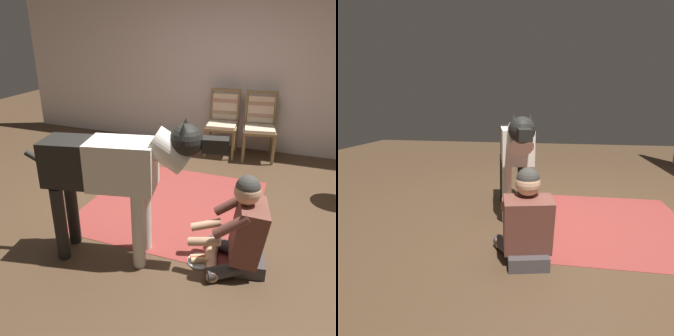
% 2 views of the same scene
% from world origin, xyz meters
% --- Properties ---
extents(ground_plane, '(12.73, 12.73, 0.00)m').
position_xyz_m(ground_plane, '(0.00, 0.00, 0.00)').
color(ground_plane, '#4C3624').
extents(back_wall, '(7.36, 0.10, 2.60)m').
position_xyz_m(back_wall, '(0.00, 2.60, 1.30)').
color(back_wall, silver).
rests_on(back_wall, ground).
extents(area_rug, '(1.85, 1.89, 0.01)m').
position_xyz_m(area_rug, '(-0.04, 0.37, 0.00)').
color(area_rug, maroon).
rests_on(area_rug, ground).
extents(dining_chair_left_of_pair, '(0.50, 0.50, 0.98)m').
position_xyz_m(dining_chair_left_of_pair, '(0.07, 2.23, 0.54)').
color(dining_chair_left_of_pair, olive).
rests_on(dining_chair_left_of_pair, ground).
extents(dining_chair_right_of_pair, '(0.53, 0.53, 0.98)m').
position_xyz_m(dining_chair_right_of_pair, '(0.62, 2.23, 0.54)').
color(dining_chair_right_of_pair, olive).
rests_on(dining_chair_right_of_pair, ground).
extents(person_sitting_on_floor, '(0.69, 0.57, 0.84)m').
position_xyz_m(person_sitting_on_floor, '(0.85, -0.44, 0.35)').
color(person_sitting_on_floor, '#3F393A').
rests_on(person_sitting_on_floor, ground).
extents(large_dog, '(1.64, 0.54, 1.25)m').
position_xyz_m(large_dog, '(-0.16, -0.66, 0.83)').
color(large_dog, silver).
rests_on(large_dog, ground).
extents(hot_dog_on_plate, '(0.22, 0.22, 0.06)m').
position_xyz_m(hot_dog_on_plate, '(0.53, -0.51, 0.03)').
color(hot_dog_on_plate, silver).
rests_on(hot_dog_on_plate, ground).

